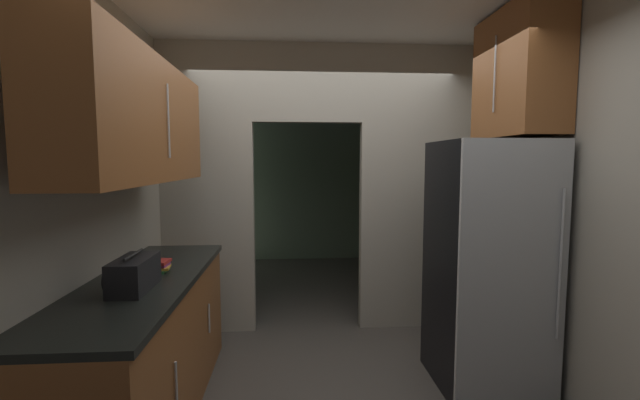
# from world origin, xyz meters

# --- Properties ---
(ground) EXTENTS (20.00, 20.00, 0.00)m
(ground) POSITION_xyz_m (0.00, 0.00, 0.00)
(ground) COLOR #47423D
(kitchen_overhead_slab) EXTENTS (3.48, 6.55, 0.06)m
(kitchen_overhead_slab) POSITION_xyz_m (0.00, 0.38, 2.80)
(kitchen_overhead_slab) COLOR silver
(kitchen_partition) EXTENTS (3.08, 0.12, 2.77)m
(kitchen_partition) POSITION_xyz_m (0.05, 1.27, 1.51)
(kitchen_partition) COLOR #ADA899
(kitchen_partition) RESTS_ON ground
(adjoining_room_shell) EXTENTS (3.08, 3.04, 2.77)m
(adjoining_room_shell) POSITION_xyz_m (0.00, 3.28, 1.38)
(adjoining_room_shell) COLOR slate
(adjoining_room_shell) RESTS_ON ground
(kitchen_flank_left) EXTENTS (0.10, 3.77, 2.77)m
(kitchen_flank_left) POSITION_xyz_m (-1.59, -0.61, 1.38)
(kitchen_flank_left) COLOR #ADA899
(kitchen_flank_left) RESTS_ON ground
(kitchen_flank_right) EXTENTS (0.10, 3.77, 2.77)m
(kitchen_flank_right) POSITION_xyz_m (1.59, -0.61, 1.38)
(kitchen_flank_right) COLOR #ADA899
(kitchen_flank_right) RESTS_ON ground
(refrigerator) EXTENTS (0.73, 0.75, 1.81)m
(refrigerator) POSITION_xyz_m (1.13, 0.14, 0.90)
(refrigerator) COLOR black
(refrigerator) RESTS_ON ground
(lower_cabinet_run) EXTENTS (0.62, 2.04, 0.93)m
(lower_cabinet_run) POSITION_xyz_m (-1.23, -0.14, 0.47)
(lower_cabinet_run) COLOR brown
(lower_cabinet_run) RESTS_ON ground
(upper_cabinet_counterside) EXTENTS (0.36, 1.83, 0.74)m
(upper_cabinet_counterside) POSITION_xyz_m (-1.23, -0.14, 1.90)
(upper_cabinet_counterside) COLOR brown
(upper_cabinet_fridgeside) EXTENTS (0.36, 0.80, 0.91)m
(upper_cabinet_fridgeside) POSITION_xyz_m (1.36, 0.24, 2.29)
(upper_cabinet_fridgeside) COLOR brown
(boombox) EXTENTS (0.19, 0.39, 0.21)m
(boombox) POSITION_xyz_m (-1.20, -0.38, 1.02)
(boombox) COLOR black
(boombox) RESTS_ON lower_cabinet_run
(book_stack) EXTENTS (0.14, 0.16, 0.08)m
(book_stack) POSITION_xyz_m (-1.18, 0.01, 0.97)
(book_stack) COLOR #388C47
(book_stack) RESTS_ON lower_cabinet_run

